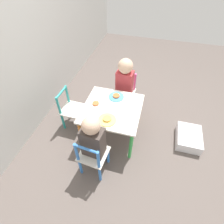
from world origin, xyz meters
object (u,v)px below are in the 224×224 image
(child_left, at_px, (94,140))
(plate_right, at_px, (116,96))
(kids_table, at_px, (112,112))
(chair_pink, at_px, (125,92))
(chair_teal, at_px, (71,110))
(plate_back, at_px, (96,104))
(storage_bin, at_px, (188,138))
(child_right, at_px, (124,81))
(plate_left, at_px, (107,120))
(chair_blue, at_px, (93,156))

(child_left, distance_m, plate_right, 0.64)
(kids_table, relative_size, chair_pink, 1.21)
(chair_teal, xyz_separation_m, plate_back, (-0.02, -0.33, 0.19))
(plate_back, relative_size, storage_bin, 0.44)
(child_left, xyz_separation_m, storage_bin, (0.57, -0.95, -0.38))
(kids_table, height_order, plate_right, plate_right)
(child_left, bearing_deg, plate_right, -88.34)
(chair_teal, xyz_separation_m, storage_bin, (0.10, -1.42, -0.19))
(chair_pink, distance_m, child_right, 0.22)
(chair_pink, bearing_deg, plate_left, -88.92)
(chair_pink, distance_m, storage_bin, 0.97)
(chair_blue, bearing_deg, child_left, -90.00)
(chair_pink, height_order, plate_back, chair_pink)
(child_left, bearing_deg, plate_back, -67.21)
(child_right, bearing_deg, plate_right, -92.76)
(chair_pink, distance_m, plate_left, 0.73)
(chair_pink, xyz_separation_m, chair_teal, (-0.50, 0.55, 0.00))
(chair_blue, xyz_separation_m, chair_teal, (0.53, 0.46, 0.00))
(chair_blue, bearing_deg, plate_back, -69.75)
(storage_bin, bearing_deg, plate_right, 85.79)
(kids_table, distance_m, chair_blue, 0.53)
(chair_teal, relative_size, storage_bin, 1.43)
(child_left, xyz_separation_m, plate_back, (0.45, 0.14, -0.00))
(chair_blue, xyz_separation_m, storage_bin, (0.63, -0.95, -0.19))
(chair_teal, height_order, plate_right, chair_teal)
(plate_right, xyz_separation_m, storage_bin, (-0.07, -0.90, -0.38))
(kids_table, relative_size, chair_blue, 1.21)
(chair_blue, relative_size, chair_teal, 1.00)
(chair_blue, distance_m, storage_bin, 1.16)
(kids_table, relative_size, plate_right, 3.52)
(plate_back, bearing_deg, child_left, -162.97)
(plate_left, xyz_separation_m, plate_right, (0.37, -0.00, 0.00))
(chair_teal, height_order, plate_back, chair_teal)
(chair_teal, bearing_deg, plate_left, -109.45)
(chair_teal, distance_m, plate_right, 0.57)
(plate_left, bearing_deg, child_right, -2.91)
(storage_bin, bearing_deg, plate_left, 108.54)
(plate_right, relative_size, storage_bin, 0.49)
(plate_left, relative_size, plate_back, 1.17)
(chair_blue, relative_size, plate_right, 2.91)
(plate_back, bearing_deg, plate_right, -45.00)
(chair_blue, relative_size, child_right, 0.67)
(plate_back, bearing_deg, kids_table, -90.00)
(chair_pink, relative_size, child_left, 0.69)
(chair_blue, distance_m, plate_left, 0.38)
(chair_blue, relative_size, plate_left, 2.78)
(chair_pink, bearing_deg, chair_blue, -90.84)
(child_left, bearing_deg, storage_bin, -143.17)
(chair_pink, height_order, chair_teal, same)
(chair_pink, relative_size, plate_right, 2.91)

